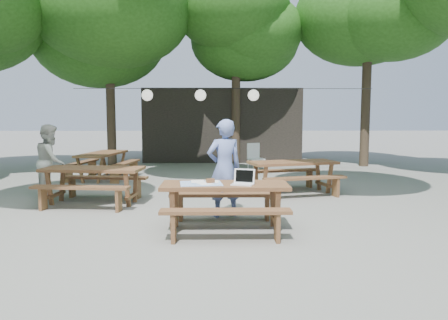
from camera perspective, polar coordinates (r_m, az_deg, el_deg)
name	(u,v)px	position (r m, az deg, el deg)	size (l,w,h in m)	color
ground	(200,223)	(7.51, -3.16, -8.20)	(80.00, 80.00, 0.00)	#63635E
pavilion	(222,125)	(17.78, -0.28, 4.64)	(6.00, 3.00, 2.80)	black
main_picnic_table	(225,206)	(6.96, 0.10, -6.04)	(2.00, 1.58, 0.75)	#502C1C
picnic_table_nw	(93,185)	(9.36, -16.69, -3.16)	(2.07, 1.77, 0.75)	#502C1C
picnic_table_ne	(293,177)	(10.27, 8.97, -2.18)	(2.24, 2.01, 0.75)	#502C1C
picnic_table_far_w	(102,165)	(12.83, -15.59, -0.68)	(1.84, 2.11, 0.75)	#502C1C
woman	(224,168)	(7.81, 0.04, -1.07)	(0.64, 0.42, 1.75)	#687CBF
second_person	(51,161)	(10.36, -21.70, -0.12)	(0.79, 0.61, 1.62)	silver
plastic_chair	(256,163)	(14.02, 4.17, -0.45)	(0.57, 0.57, 0.90)	silver
laptop	(243,181)	(6.81, 2.55, -2.70)	(0.39, 0.35, 0.24)	white
tabletop_clutter	(203,183)	(6.91, -2.76, -2.99)	(0.71, 0.62, 0.08)	#3D7AD0
paper_lanterns	(201,95)	(13.29, -3.04, 8.47)	(9.00, 0.34, 0.38)	black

